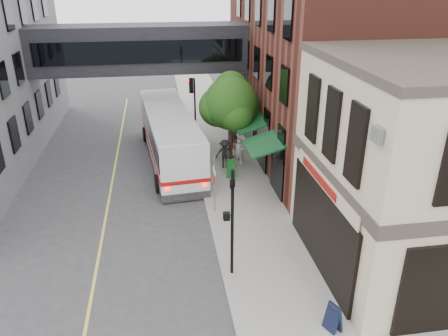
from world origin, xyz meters
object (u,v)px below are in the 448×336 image
object	(u,v)px
newspaper_box	(231,169)
sandwich_board	(334,318)
pedestrian_b	(235,144)
pedestrian_c	(225,154)
pedestrian_a	(239,151)
bus	(170,134)

from	to	relation	value
newspaper_box	sandwich_board	world-z (taller)	newspaper_box
sandwich_board	newspaper_box	bearing A→B (deg)	72.72
pedestrian_b	sandwich_board	xyz separation A→B (m)	(0.60, -15.17, -0.45)
pedestrian_b	sandwich_board	bearing A→B (deg)	-92.58
pedestrian_c	newspaper_box	world-z (taller)	pedestrian_c
sandwich_board	pedestrian_a	bearing A→B (deg)	68.53
bus	pedestrian_a	distance (m)	4.52
pedestrian_a	pedestrian_b	size ratio (longest dim) A/B	0.86
bus	pedestrian_b	xyz separation A→B (m)	(4.09, -0.57, -0.70)
pedestrian_a	pedestrian_b	distance (m)	0.94
pedestrian_b	newspaper_box	size ratio (longest dim) A/B	1.86
pedestrian_a	bus	bearing A→B (deg)	168.65
newspaper_box	sandwich_board	xyz separation A→B (m)	(1.34, -12.32, -0.01)
bus	sandwich_board	xyz separation A→B (m)	(4.69, -15.74, -1.15)
pedestrian_b	pedestrian_c	distance (m)	1.72
newspaper_box	pedestrian_b	bearing A→B (deg)	87.66
pedestrian_b	sandwich_board	size ratio (longest dim) A/B	1.91
sandwich_board	pedestrian_c	bearing A→B (deg)	72.72
bus	pedestrian_a	world-z (taller)	bus
pedestrian_c	sandwich_board	xyz separation A→B (m)	(1.50, -13.70, -0.40)
pedestrian_c	newspaper_box	xyz separation A→B (m)	(0.15, -1.38, -0.39)
pedestrian_b	pedestrian_c	size ratio (longest dim) A/B	1.05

